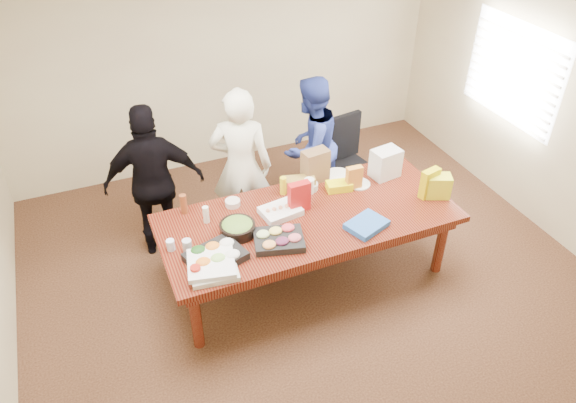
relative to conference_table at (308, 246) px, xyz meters
name	(u,v)px	position (x,y,z in m)	size (l,w,h in m)	color
floor	(307,275)	(0.00, 0.00, -0.39)	(5.50, 5.00, 0.02)	#47301E
ceiling	(314,3)	(0.00, 0.00, 2.33)	(5.50, 5.00, 0.02)	white
wall_back	(225,61)	(0.00, 2.50, 0.98)	(5.50, 0.04, 2.70)	beige
wall_front	(504,390)	(0.00, -2.50, 0.98)	(5.50, 0.04, 2.70)	beige
wall_right	(552,107)	(2.75, 0.00, 0.98)	(0.04, 5.00, 2.70)	beige
window_panel	(513,72)	(2.72, 0.60, 1.12)	(0.03, 1.40, 1.10)	white
window_blinds	(510,73)	(2.68, 0.60, 1.12)	(0.04, 1.36, 1.00)	beige
conference_table	(308,246)	(0.00, 0.00, 0.00)	(2.80, 1.20, 0.75)	#4C1C0F
office_chair	(350,165)	(0.98, 0.98, 0.13)	(0.51, 0.51, 1.01)	black
person_center	(241,167)	(-0.37, 0.86, 0.50)	(0.64, 0.42, 1.75)	beige
person_right	(310,146)	(0.51, 1.09, 0.43)	(0.78, 0.61, 1.60)	#293992
person_left	(154,182)	(-1.24, 0.98, 0.46)	(0.98, 0.41, 1.68)	black
veggie_tray	(216,256)	(-0.98, -0.25, 0.41)	(0.46, 0.36, 0.07)	black
fruit_tray	(279,240)	(-0.40, -0.26, 0.41)	(0.43, 0.34, 0.07)	black
sheet_cake	(281,211)	(-0.23, 0.13, 0.41)	(0.36, 0.27, 0.06)	white
salad_bowl	(237,229)	(-0.70, 0.01, 0.43)	(0.32, 0.32, 0.10)	black
chip_bag_blue	(367,225)	(0.42, -0.36, 0.40)	(0.36, 0.27, 0.05)	#265BB2
chip_bag_red	(299,197)	(-0.04, 0.12, 0.53)	(0.21, 0.09, 0.30)	#B21918
chip_bag_yellow	(429,183)	(1.22, -0.16, 0.52)	(0.20, 0.08, 0.30)	#E1CE05
chip_bag_orange	(354,178)	(0.60, 0.24, 0.50)	(0.16, 0.07, 0.25)	orange
mayo_jar	(309,186)	(0.16, 0.35, 0.45)	(0.10, 0.10, 0.16)	white
mustard_bottle	(283,186)	(-0.08, 0.43, 0.47)	(0.07, 0.07, 0.19)	yellow
dressing_bottle	(184,204)	(-1.06, 0.50, 0.48)	(0.06, 0.06, 0.20)	brown
ranch_bottle	(206,215)	(-0.91, 0.28, 0.46)	(0.06, 0.06, 0.17)	white
banana_bunch	(339,186)	(0.46, 0.28, 0.42)	(0.25, 0.15, 0.08)	#F5EC08
bread_loaf	(299,183)	(0.10, 0.45, 0.44)	(0.32, 0.14, 0.13)	olive
kraft_bag	(315,166)	(0.31, 0.52, 0.55)	(0.27, 0.15, 0.35)	brown
red_cup	(196,272)	(-1.19, -0.40, 0.43)	(0.09, 0.09, 0.11)	#AB1E10
clear_cup_a	(187,245)	(-1.17, -0.04, 0.43)	(0.08, 0.08, 0.11)	silver
clear_cup_b	(171,245)	(-1.30, 0.02, 0.42)	(0.07, 0.07, 0.10)	white
pizza_box_lower	(213,268)	(-1.04, -0.37, 0.40)	(0.39, 0.39, 0.04)	silver
pizza_box_upper	(211,264)	(-1.05, -0.36, 0.44)	(0.39, 0.39, 0.04)	white
plate_a	(359,184)	(0.69, 0.28, 0.38)	(0.24, 0.24, 0.01)	white
plate_b	(338,175)	(0.57, 0.51, 0.38)	(0.27, 0.27, 0.02)	white
dip_bowl_a	(310,186)	(0.19, 0.40, 0.41)	(0.17, 0.17, 0.07)	silver
dip_bowl_b	(233,203)	(-0.61, 0.43, 0.40)	(0.15, 0.15, 0.06)	beige
grocery_bag_white	(386,163)	(1.01, 0.32, 0.53)	(0.28, 0.20, 0.30)	silver
grocery_bag_yellow	(438,186)	(1.30, -0.19, 0.49)	(0.23, 0.16, 0.23)	yellow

